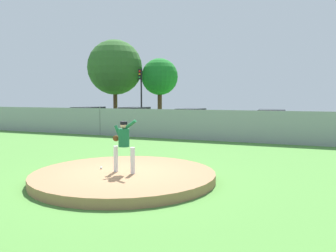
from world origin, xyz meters
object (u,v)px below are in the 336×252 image
Objects in this scene: parked_car_charcoal at (135,119)px; traffic_cone_orange at (239,127)px; parked_car_red at (271,123)px; pitcher_youth at (124,141)px; baseball at (101,168)px; parked_car_burgundy at (191,120)px; parked_car_navy at (89,118)px; traffic_light_near at (141,87)px.

traffic_cone_orange is (7.85, 1.82, -0.55)m from parked_car_charcoal.
traffic_cone_orange is at bearing 13.08° from parked_car_charcoal.
parked_car_red is 3.56m from traffic_cone_orange.
pitcher_youth is 2.87× the size of traffic_cone_orange.
baseball is 14.79m from parked_car_burgundy.
pitcher_youth is at bearing -51.36° from parked_car_navy.
pitcher_youth is 0.37× the size of parked_car_burgundy.
pitcher_youth is 20.78m from traffic_light_near.
pitcher_youth is at bearing -10.59° from baseball.
traffic_light_near is (-1.31, 3.64, 2.57)m from parked_car_charcoal.
parked_car_charcoal is (-7.59, 15.01, -0.39)m from pitcher_youth.
parked_car_red is 14.26m from parked_car_navy.
pitcher_youth is at bearing -64.50° from traffic_light_near.
parked_car_navy is (-10.57, 14.18, 0.51)m from baseball.
pitcher_youth is 16.83m from parked_car_charcoal.
traffic_light_near is (-6.00, 3.83, 2.58)m from parked_car_burgundy.
parked_car_navy is 8.66× the size of traffic_cone_orange.
traffic_cone_orange is 0.11× the size of traffic_light_near.
baseball is at bearing -104.56° from parked_car_red.
parked_car_burgundy is (4.69, -0.20, -0.01)m from parked_car_charcoal.
parked_car_navy is at bearing -170.28° from parked_car_charcoal.
parked_car_red is at bearing -4.30° from parked_car_burgundy.
traffic_light_near is (-11.69, 4.26, 2.58)m from parked_car_red.
traffic_cone_orange is at bearing -11.19° from traffic_light_near.
traffic_cone_orange is at bearing 89.10° from pitcher_youth.
parked_car_burgundy is at bearing -32.58° from traffic_light_near.
parked_car_navy is (-14.26, -0.04, 0.01)m from parked_car_red.
traffic_light_near is at bearing 59.10° from parked_car_navy.
parked_car_navy is 5.63m from traffic_light_near.
traffic_cone_orange is (11.74, 2.49, -0.55)m from parked_car_navy.
traffic_cone_orange is at bearing 86.00° from baseball.
parked_car_red is (10.38, -0.62, -0.01)m from parked_car_charcoal.
traffic_cone_orange is (3.16, 2.02, -0.54)m from parked_car_burgundy.
pitcher_youth is 1.28m from baseball.
pitcher_youth reaches higher than parked_car_charcoal.
pitcher_youth is at bearing -63.18° from parked_car_charcoal.
baseball is at bearing -66.61° from traffic_light_near.
parked_car_burgundy is at bearing 175.70° from parked_car_red.
traffic_cone_orange is at bearing 32.56° from parked_car_burgundy.
pitcher_youth is at bearing -100.98° from parked_car_red.
parked_car_charcoal is at bearing 114.25° from baseball.
parked_car_burgundy is 0.91× the size of parked_car_navy.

